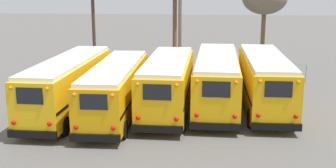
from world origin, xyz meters
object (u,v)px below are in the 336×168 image
Objects in this scene: school_bus_1 at (116,88)px; school_bus_3 at (217,79)px; school_bus_0 at (69,83)px; utility_pole at (180,23)px; school_bus_2 at (168,83)px; school_bus_4 at (265,80)px.

school_bus_3 is (5.70, 2.12, 0.14)m from school_bus_1.
school_bus_0 is 1.39× the size of utility_pole.
school_bus_3 reaches higher than school_bus_1.
school_bus_1 is 1.09× the size of school_bus_2.
school_bus_4 reaches higher than school_bus_1.
school_bus_0 is 15.42m from utility_pole.
school_bus_0 is 5.74m from school_bus_2.
school_bus_0 is at bearing -167.82° from school_bus_3.
school_bus_1 is (2.85, -0.27, -0.11)m from school_bus_0.
school_bus_4 is (2.85, 0.04, 0.01)m from school_bus_3.
school_bus_0 is 1.12× the size of school_bus_2.
utility_pole is (-0.35, 13.57, 2.28)m from school_bus_2.
school_bus_0 is at bearing -110.52° from utility_pole.
school_bus_4 is (5.70, 1.17, 0.04)m from school_bus_2.
school_bus_1 is at bearing -99.73° from utility_pole.
school_bus_4 reaches higher than school_bus_2.
school_bus_1 is at bearing -165.82° from school_bus_4.
school_bus_3 is at bearing 20.41° from school_bus_1.
school_bus_0 reaches higher than school_bus_1.
school_bus_3 is 1.36× the size of utility_pole.
school_bus_4 is at bearing 0.81° from school_bus_3.
school_bus_1 is 1.35× the size of utility_pole.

